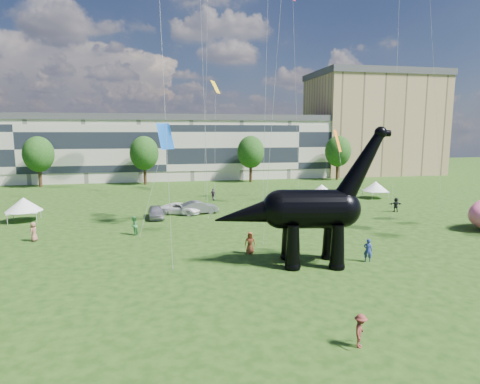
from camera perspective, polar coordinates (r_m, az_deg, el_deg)
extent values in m
plane|color=#16330C|center=(26.17, 10.09, -13.32)|extent=(220.00, 220.00, 0.00)
cube|color=beige|center=(84.66, -10.52, 5.94)|extent=(78.00, 11.00, 12.00)
cube|color=tan|center=(100.36, 18.31, 8.90)|extent=(28.00, 18.00, 22.00)
cylinder|color=#382314|center=(78.86, -26.54, 1.78)|extent=(0.56, 0.56, 3.20)
ellipsoid|color=#14380F|center=(78.51, -26.77, 5.20)|extent=(5.20, 5.20, 6.24)
cylinder|color=#382314|center=(76.07, -13.35, 2.24)|extent=(0.56, 0.56, 3.20)
ellipsoid|color=#14380F|center=(75.71, -13.48, 5.79)|extent=(5.20, 5.20, 6.24)
cylinder|color=#382314|center=(77.88, 1.52, 2.61)|extent=(0.56, 0.56, 3.20)
ellipsoid|color=#14380F|center=(77.53, 1.54, 6.08)|extent=(5.20, 5.20, 6.24)
cylinder|color=#382314|center=(83.68, 13.65, 2.79)|extent=(0.56, 0.56, 3.20)
ellipsoid|color=#14380F|center=(83.35, 13.77, 6.02)|extent=(5.20, 5.20, 6.24)
cone|color=black|center=(28.86, 7.54, -7.82)|extent=(1.26, 1.26, 3.18)
sphere|color=black|center=(29.29, 7.48, -10.45)|extent=(1.17, 1.17, 1.17)
cone|color=black|center=(31.08, 6.86, -6.61)|extent=(1.26, 1.26, 3.18)
sphere|color=black|center=(31.47, 6.81, -9.07)|extent=(1.17, 1.17, 1.17)
cone|color=black|center=(29.53, 13.69, -7.62)|extent=(1.26, 1.26, 3.18)
sphere|color=black|center=(29.94, 13.60, -10.19)|extent=(1.17, 1.17, 1.17)
cone|color=black|center=(31.70, 12.59, -6.46)|extent=(1.26, 1.26, 3.18)
sphere|color=black|center=(32.08, 12.51, -8.87)|extent=(1.17, 1.17, 1.17)
cylinder|color=black|center=(29.65, 10.11, -2.38)|extent=(4.86, 3.56, 2.86)
sphere|color=black|center=(29.28, 5.84, -2.43)|extent=(2.86, 2.86, 2.86)
sphere|color=black|center=(30.17, 14.26, -2.33)|extent=(2.75, 2.75, 2.75)
cone|color=black|center=(30.14, 16.84, 3.45)|extent=(4.20, 2.23, 5.61)
sphere|color=black|center=(30.47, 19.37, 7.97)|extent=(0.89, 0.89, 0.89)
cylinder|color=black|center=(30.59, 19.93, 7.84)|extent=(0.81, 0.58, 0.47)
cone|color=black|center=(29.15, 1.56, -3.15)|extent=(5.90, 3.12, 3.11)
imported|color=#AAABAF|center=(46.25, -11.87, -2.80)|extent=(1.96, 4.34, 1.45)
imported|color=slate|center=(48.00, -5.89, -2.20)|extent=(4.82, 2.37, 1.52)
imported|color=white|center=(48.00, -8.44, -2.35)|extent=(5.33, 3.96, 1.35)
imported|color=#595960|center=(52.74, 8.77, -1.38)|extent=(2.24, 4.73, 1.33)
cube|color=white|center=(55.30, 11.51, -0.53)|extent=(3.65, 3.65, 0.12)
cone|color=white|center=(55.18, 11.54, 0.30)|extent=(4.63, 4.63, 1.51)
cylinder|color=#999999|center=(53.81, 10.24, -1.34)|extent=(0.06, 0.06, 1.11)
cylinder|color=#999999|center=(54.26, 13.19, -1.35)|extent=(0.06, 0.06, 1.11)
cylinder|color=#999999|center=(56.57, 9.87, -0.85)|extent=(0.06, 0.06, 1.11)
cylinder|color=#999999|center=(56.99, 12.68, -0.86)|extent=(0.06, 0.06, 1.11)
cube|color=white|center=(62.12, 18.69, 0.11)|extent=(2.95, 2.95, 0.11)
cone|color=white|center=(62.02, 18.72, 0.80)|extent=(3.74, 3.74, 1.41)
cylinder|color=#999999|center=(60.40, 18.28, -0.60)|extent=(0.06, 0.06, 1.03)
cylinder|color=#999999|center=(61.83, 20.35, -0.50)|extent=(0.06, 0.06, 1.03)
cylinder|color=#999999|center=(62.61, 17.01, -0.23)|extent=(0.06, 0.06, 1.03)
cylinder|color=#999999|center=(63.99, 19.03, -0.14)|extent=(0.06, 0.06, 1.03)
cube|color=silver|center=(49.65, -28.35, -2.44)|extent=(3.29, 3.29, 0.12)
cone|color=silver|center=(49.51, -28.41, -1.54)|extent=(4.17, 4.17, 1.49)
cylinder|color=#999999|center=(48.70, -30.21, -3.44)|extent=(0.06, 0.06, 1.09)
cylinder|color=#999999|center=(48.15, -26.98, -3.33)|extent=(0.06, 0.06, 1.09)
cylinder|color=#999999|center=(51.36, -29.54, -2.81)|extent=(0.06, 0.06, 1.09)
cylinder|color=#999999|center=(50.84, -26.48, -2.70)|extent=(0.06, 0.06, 1.09)
imported|color=#348442|center=(39.29, -14.86, -4.66)|extent=(0.98, 1.08, 1.80)
imported|color=#A74D29|center=(32.35, 1.44, -7.24)|extent=(0.96, 0.73, 1.77)
imported|color=maroon|center=(19.93, 16.75, -18.39)|extent=(1.06, 1.17, 1.57)
imported|color=teal|center=(65.65, 14.84, 0.49)|extent=(0.64, 0.49, 1.56)
imported|color=olive|center=(44.04, 9.58, -3.10)|extent=(1.31, 1.12, 1.75)
imported|color=#542C63|center=(57.63, -3.84, -0.30)|extent=(0.95, 0.97, 1.63)
imported|color=black|center=(52.45, 21.28, -1.69)|extent=(1.66, 0.61, 1.76)
imported|color=#9F614F|center=(40.30, -27.28, -5.04)|extent=(0.79, 0.98, 1.75)
imported|color=navy|center=(31.86, 17.73, -7.91)|extent=(0.77, 0.68, 1.77)
plane|color=orange|center=(61.34, 13.72, 7.07)|extent=(2.62, 3.33, 3.22)
plane|color=gold|center=(64.32, -3.51, 14.68)|extent=(2.01, 2.41, 1.94)
plane|color=blue|center=(41.24, -10.56, 7.80)|extent=(2.30, 2.36, 2.59)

